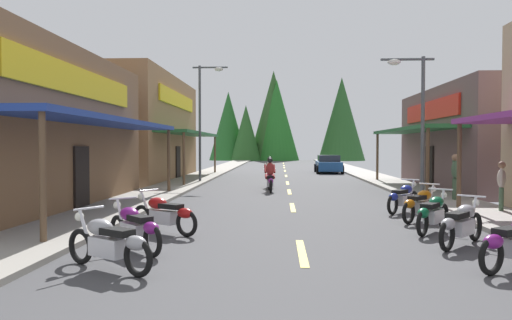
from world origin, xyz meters
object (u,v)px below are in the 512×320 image
streetlamp_left (205,108)px  motorcycle_parked_right_4 (403,197)px  motorcycle_parked_right_1 (461,223)px  motorcycle_parked_right_2 (433,213)px  rider_cruising_trailing (270,175)px  motorcycle_parked_left_2 (164,213)px  streetlamp_right (415,106)px  pedestrian_browsing (501,184)px  motorcycle_parked_right_3 (421,204)px  motorcycle_parked_left_0 (109,242)px  motorcycle_parked_left_1 (135,227)px  pedestrian_by_shop (455,174)px  rider_cruising_lead (270,177)px  parked_car_curbside (328,164)px

streetlamp_left → motorcycle_parked_right_4: 14.78m
motorcycle_parked_right_1 → motorcycle_parked_right_2: same height
motorcycle_parked_right_1 → rider_cruising_trailing: size_ratio=0.78×
motorcycle_parked_right_1 → motorcycle_parked_left_2: (-6.57, 1.11, 0.00)m
motorcycle_parked_right_4 → motorcycle_parked_left_2: (-6.66, -3.97, 0.00)m
streetlamp_right → pedestrian_browsing: streetlamp_right is taller
motorcycle_parked_right_3 → rider_cruising_trailing: rider_cruising_trailing is taller
motorcycle_parked_right_2 → motorcycle_parked_left_0: bearing=156.6°
streetlamp_left → motorcycle_parked_left_1: 18.05m
motorcycle_parked_left_2 → motorcycle_parked_left_0: bearing=119.9°
motorcycle_parked_left_1 → streetlamp_left: bearing=-39.4°
motorcycle_parked_left_1 → pedestrian_by_shop: pedestrian_by_shop is taller
rider_cruising_lead → motorcycle_parked_right_3: bearing=-156.8°
motorcycle_parked_right_2 → rider_cruising_trailing: bearing=55.0°
motorcycle_parked_right_4 → motorcycle_parked_left_2: same height
pedestrian_browsing → pedestrian_by_shop: bearing=120.7°
motorcycle_parked_left_2 → pedestrian_by_shop: pedestrian_by_shop is taller
motorcycle_parked_right_1 → rider_cruising_lead: bearing=61.6°
rider_cruising_lead → pedestrian_by_shop: (6.94, -3.99, 0.40)m
motorcycle_parked_right_3 → motorcycle_parked_right_4: (-0.04, 1.76, 0.00)m
motorcycle_parked_right_3 → parked_car_curbside: parked_car_curbside is taller
motorcycle_parked_left_0 → rider_cruising_lead: size_ratio=0.87×
streetlamp_left → motorcycle_parked_right_1: bearing=-64.3°
motorcycle_parked_right_3 → motorcycle_parked_left_0: same height
motorcycle_parked_right_2 → parked_car_curbside: (0.10, 25.93, 0.20)m
streetlamp_right → pedestrian_by_shop: bearing=-18.3°
streetlamp_right → motorcycle_parked_right_1: 8.96m
streetlamp_left → motorcycle_parked_left_2: size_ratio=3.56×
motorcycle_parked_right_1 → pedestrian_by_shop: bearing=22.9°
motorcycle_parked_left_0 → rider_cruising_trailing: rider_cruising_trailing is taller
streetlamp_left → pedestrian_by_shop: streetlamp_left is taller
streetlamp_right → motorcycle_parked_right_3: streetlamp_right is taller
motorcycle_parked_right_1 → parked_car_curbside: 27.53m
pedestrian_browsing → motorcycle_parked_right_2: bearing=-109.4°
streetlamp_left → motorcycle_parked_right_3: streetlamp_left is taller
motorcycle_parked_left_1 → motorcycle_parked_left_2: 1.90m
streetlamp_right → rider_cruising_trailing: 8.53m
rider_cruising_trailing → streetlamp_right: bearing=-139.4°
streetlamp_left → streetlamp_right: 12.70m
pedestrian_by_shop → parked_car_curbside: bearing=105.3°
motorcycle_parked_right_2 → motorcycle_parked_left_2: (-6.49, -0.49, 0.00)m
motorcycle_parked_right_3 → pedestrian_browsing: 3.31m
motorcycle_parked_left_2 → pedestrian_browsing: bearing=-126.9°
pedestrian_browsing → motorcycle_parked_left_1: bearing=-125.7°
motorcycle_parked_left_0 → pedestrian_by_shop: (9.37, 10.13, 0.57)m
motorcycle_parked_right_3 → motorcycle_parked_left_0: 8.83m
motorcycle_parked_left_2 → parked_car_curbside: 27.23m
motorcycle_parked_left_1 → streetlamp_right: bearing=-85.3°
rider_cruising_lead → parked_car_curbside: bearing=-19.4°
motorcycle_parked_right_2 → rider_cruising_trailing: rider_cruising_trailing is taller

